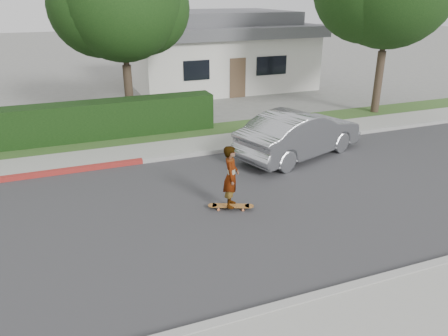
{
  "coord_description": "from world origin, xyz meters",
  "views": [
    {
      "loc": [
        -1.39,
        -9.64,
        5.38
      ],
      "look_at": [
        2.51,
        0.4,
        1.0
      ],
      "focal_mm": 35.0,
      "sensor_mm": 36.0,
      "label": 1
    }
  ],
  "objects": [
    {
      "name": "road",
      "position": [
        0.0,
        0.0,
        0.01
      ],
      "size": [
        60.0,
        8.0,
        0.01
      ],
      "primitive_type": "cube",
      "color": "#2D2D30",
      "rests_on": "ground"
    },
    {
      "name": "house",
      "position": [
        8.0,
        16.0,
        2.1
      ],
      "size": [
        10.6,
        8.6,
        4.3
      ],
      "color": "beige",
      "rests_on": "ground"
    },
    {
      "name": "car_silver",
      "position": [
        6.26,
        2.82,
        0.81
      ],
      "size": [
        5.19,
        3.25,
        1.62
      ],
      "primitive_type": "imported",
      "rotation": [
        0.0,
        0.0,
        1.91
      ],
      "color": "#A3A5AA",
      "rests_on": "ground"
    },
    {
      "name": "hedge",
      "position": [
        -3.0,
        7.2,
        0.75
      ],
      "size": [
        15.0,
        1.0,
        1.5
      ],
      "primitive_type": "cube",
      "color": "black",
      "rests_on": "ground"
    },
    {
      "name": "skateboarder",
      "position": [
        2.51,
        -0.1,
        0.95
      ],
      "size": [
        0.62,
        0.72,
        1.66
      ],
      "primitive_type": "imported",
      "rotation": [
        0.0,
        0.0,
        1.11
      ],
      "color": "white",
      "rests_on": "skateboard"
    },
    {
      "name": "sidewalk_far",
      "position": [
        0.0,
        5.0,
        0.06
      ],
      "size": [
        60.0,
        1.6,
        0.12
      ],
      "primitive_type": "cube",
      "color": "gray",
      "rests_on": "ground"
    },
    {
      "name": "ground",
      "position": [
        0.0,
        0.0,
        0.0
      ],
      "size": [
        120.0,
        120.0,
        0.0
      ],
      "primitive_type": "plane",
      "color": "slate",
      "rests_on": "ground"
    },
    {
      "name": "skateboard",
      "position": [
        2.51,
        -0.1,
        0.11
      ],
      "size": [
        1.2,
        0.7,
        0.11
      ],
      "rotation": [
        0.0,
        0.0,
        -0.41
      ],
      "color": "orange",
      "rests_on": "ground"
    },
    {
      "name": "tree_center",
      "position": [
        1.49,
        9.19,
        4.9
      ],
      "size": [
        5.66,
        4.84,
        7.44
      ],
      "color": "#33261C",
      "rests_on": "ground"
    },
    {
      "name": "planting_strip",
      "position": [
        0.0,
        6.6,
        0.05
      ],
      "size": [
        60.0,
        1.6,
        0.1
      ],
      "primitive_type": "cube",
      "color": "#2D4C1E",
      "rests_on": "ground"
    },
    {
      "name": "curb_far",
      "position": [
        0.0,
        4.1,
        0.07
      ],
      "size": [
        60.0,
        0.2,
        0.15
      ],
      "primitive_type": "cube",
      "color": "#9E9E99",
      "rests_on": "ground"
    },
    {
      "name": "curb_near",
      "position": [
        0.0,
        -4.1,
        0.07
      ],
      "size": [
        60.0,
        0.2,
        0.15
      ],
      "primitive_type": "cube",
      "color": "#9E9E99",
      "rests_on": "ground"
    }
  ]
}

